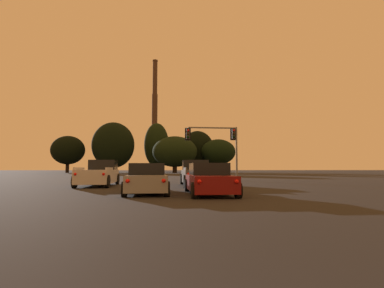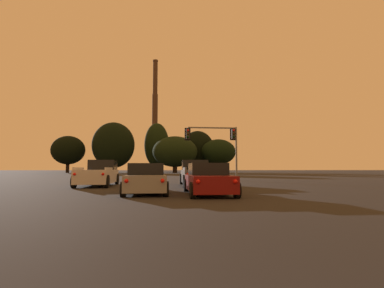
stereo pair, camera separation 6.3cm
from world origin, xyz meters
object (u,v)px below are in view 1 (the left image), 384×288
object	(u,v)px
pickup_truck_right_lane_front	(197,174)
traffic_light_overhead_right	(219,139)
sedan_right_lane_second	(209,180)
pickup_truck_left_lane_front	(99,174)
smokestack	(154,127)
sedan_center_lane_second	(147,179)

from	to	relation	value
pickup_truck_right_lane_front	traffic_light_overhead_right	bearing A→B (deg)	69.53
sedan_right_lane_second	traffic_light_overhead_right	xyz separation A→B (m)	(3.41, 15.22, 3.40)
sedan_right_lane_second	traffic_light_overhead_right	bearing A→B (deg)	77.79
sedan_right_lane_second	pickup_truck_left_lane_front	size ratio (longest dim) A/B	0.85
sedan_right_lane_second	pickup_truck_right_lane_front	size ratio (longest dim) A/B	0.85
pickup_truck_right_lane_front	pickup_truck_left_lane_front	bearing A→B (deg)	177.22
sedan_right_lane_second	traffic_light_overhead_right	world-z (taller)	traffic_light_overhead_right
sedan_right_lane_second	pickup_truck_left_lane_front	bearing A→B (deg)	130.52
pickup_truck_left_lane_front	smokestack	world-z (taller)	smokestack
pickup_truck_right_lane_front	traffic_light_overhead_right	size ratio (longest dim) A/B	1.04
sedan_right_lane_second	traffic_light_overhead_right	distance (m)	15.96
sedan_right_lane_second	pickup_truck_left_lane_front	world-z (taller)	pickup_truck_left_lane_front
smokestack	pickup_truck_left_lane_front	bearing A→B (deg)	-89.98
sedan_right_lane_second	smokestack	world-z (taller)	smokestack
traffic_light_overhead_right	pickup_truck_left_lane_front	bearing A→B (deg)	-142.70
sedan_center_lane_second	pickup_truck_right_lane_front	bearing A→B (deg)	61.50
sedan_right_lane_second	sedan_center_lane_second	world-z (taller)	same
sedan_center_lane_second	pickup_truck_left_lane_front	distance (m)	7.64
pickup_truck_right_lane_front	smokestack	bearing A→B (deg)	93.61
sedan_center_lane_second	pickup_truck_left_lane_front	bearing A→B (deg)	116.30
pickup_truck_left_lane_front	pickup_truck_right_lane_front	xyz separation A→B (m)	(6.77, -0.43, 0.00)
pickup_truck_right_lane_front	sedan_center_lane_second	bearing A→B (deg)	-115.82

